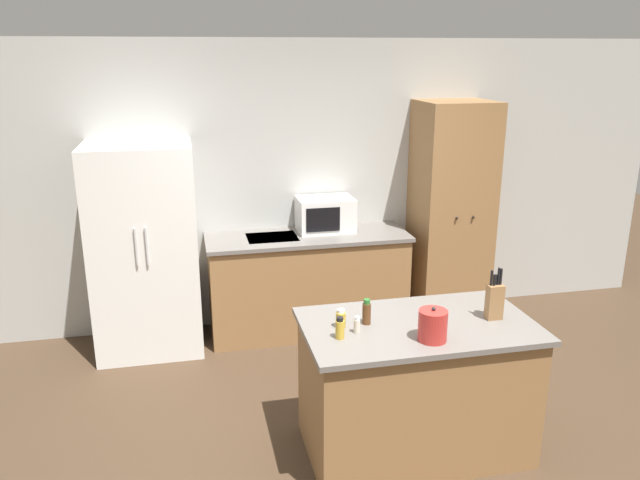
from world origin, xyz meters
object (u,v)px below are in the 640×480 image
(microwave, at_px, (325,214))
(spice_bottle_tall_dark, at_px, (340,329))
(kettle, at_px, (433,325))
(knife_block, at_px, (495,300))
(spice_bottle_short_red, at_px, (367,312))
(spice_bottle_amber_oil, at_px, (341,319))
(pantry_cabinet, at_px, (451,214))
(refrigerator, at_px, (145,250))
(spice_bottle_green_herb, at_px, (357,325))

(microwave, xyz_separation_m, spice_bottle_tall_dark, (-0.40, -2.12, -0.12))
(spice_bottle_tall_dark, height_order, kettle, kettle)
(knife_block, distance_m, spice_bottle_tall_dark, 1.01)
(microwave, bearing_deg, spice_bottle_short_red, -95.64)
(spice_bottle_short_red, relative_size, spice_bottle_amber_oil, 1.38)
(microwave, xyz_separation_m, spice_bottle_short_red, (-0.19, -1.96, -0.11))
(pantry_cabinet, height_order, microwave, pantry_cabinet)
(pantry_cabinet, relative_size, spice_bottle_short_red, 12.82)
(knife_block, relative_size, spice_bottle_amber_oil, 2.84)
(spice_bottle_amber_oil, bearing_deg, microwave, 79.65)
(microwave, xyz_separation_m, knife_block, (0.60, -2.06, -0.06))
(refrigerator, xyz_separation_m, kettle, (1.70, -2.11, 0.09))
(microwave, bearing_deg, spice_bottle_green_herb, -97.86)
(refrigerator, bearing_deg, kettle, -51.10)
(spice_bottle_short_red, distance_m, spice_bottle_green_herb, 0.15)
(spice_bottle_green_herb, bearing_deg, spice_bottle_tall_dark, -157.05)
(microwave, xyz_separation_m, spice_bottle_amber_oil, (-0.36, -1.97, -0.13))
(refrigerator, height_order, spice_bottle_tall_dark, refrigerator)
(knife_block, bearing_deg, spice_bottle_amber_oil, 175.07)
(refrigerator, relative_size, spice_bottle_green_herb, 17.28)
(spice_bottle_tall_dark, height_order, spice_bottle_green_herb, spice_bottle_tall_dark)
(microwave, bearing_deg, refrigerator, -174.71)
(spice_bottle_tall_dark, relative_size, kettle, 0.63)
(microwave, distance_m, spice_bottle_amber_oil, 2.01)
(refrigerator, bearing_deg, spice_bottle_green_herb, -55.82)
(spice_bottle_tall_dark, bearing_deg, pantry_cabinet, 51.95)
(knife_block, xyz_separation_m, kettle, (-0.49, -0.20, -0.03))
(microwave, height_order, knife_block, microwave)
(spice_bottle_green_herb, height_order, kettle, kettle)
(spice_bottle_short_red, bearing_deg, knife_block, -7.03)
(spice_bottle_short_red, bearing_deg, spice_bottle_tall_dark, -142.74)
(pantry_cabinet, relative_size, microwave, 4.11)
(refrigerator, relative_size, spice_bottle_short_red, 11.03)
(spice_bottle_short_red, height_order, spice_bottle_amber_oil, spice_bottle_short_red)
(spice_bottle_amber_oil, distance_m, kettle, 0.55)
(kettle, bearing_deg, spice_bottle_amber_oil, 149.04)
(spice_bottle_tall_dark, distance_m, kettle, 0.54)
(microwave, distance_m, kettle, 2.26)
(spice_bottle_tall_dark, bearing_deg, spice_bottle_short_red, 37.26)
(microwave, distance_m, spice_bottle_tall_dark, 2.16)
(spice_bottle_tall_dark, height_order, spice_bottle_short_red, spice_bottle_short_red)
(knife_block, xyz_separation_m, spice_bottle_green_herb, (-0.89, -0.01, -0.08))
(spice_bottle_tall_dark, bearing_deg, refrigerator, 121.05)
(pantry_cabinet, bearing_deg, microwave, 175.36)
(knife_block, xyz_separation_m, spice_bottle_tall_dark, (-1.01, -0.06, -0.06))
(spice_bottle_green_herb, distance_m, kettle, 0.44)
(spice_bottle_short_red, xyz_separation_m, spice_bottle_amber_oil, (-0.17, -0.02, -0.02))
(microwave, bearing_deg, kettle, -87.14)
(pantry_cabinet, bearing_deg, spice_bottle_amber_oil, -129.35)
(spice_bottle_short_red, xyz_separation_m, spice_bottle_green_herb, (-0.09, -0.11, -0.03))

